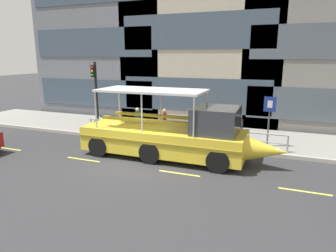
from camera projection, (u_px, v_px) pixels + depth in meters
name	position (u px, v px, depth m)	size (l,w,h in m)	color
ground_plane	(134.00, 162.00, 13.87)	(120.00, 120.00, 0.00)	#333335
sidewalk	(175.00, 132.00, 18.93)	(32.00, 4.80, 0.18)	gray
curb_edge	(160.00, 142.00, 16.67)	(32.00, 0.18, 0.18)	#B2ADA3
lane_centreline	(128.00, 166.00, 13.35)	(25.80, 0.12, 0.01)	#DBD64C
curb_guardrail	(178.00, 131.00, 16.51)	(11.43, 0.09, 0.87)	#9EA0A8
traffic_light_pole	(96.00, 90.00, 18.40)	(0.24, 0.46, 4.26)	black
parking_sign	(269.00, 113.00, 15.26)	(0.60, 0.12, 2.60)	#4C4F54
leaned_bicycle	(105.00, 125.00, 18.69)	(1.74, 0.46, 0.96)	black
duck_tour_boat	(175.00, 136.00, 14.20)	(9.73, 2.58, 3.24)	yellow
pedestrian_near_bow	(240.00, 126.00, 16.05)	(0.29, 0.39, 1.55)	#47423D
pedestrian_mid_left	(190.00, 120.00, 17.57)	(0.22, 0.45, 1.59)	#47423D
pedestrian_mid_right	(165.00, 120.00, 17.37)	(0.23, 0.47, 1.64)	#1E2338
pedestrian_near_stern	(137.00, 118.00, 17.96)	(0.22, 0.46, 1.60)	#47423D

